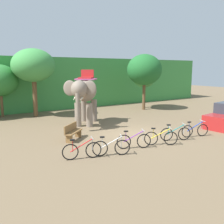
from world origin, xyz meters
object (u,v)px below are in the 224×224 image
at_px(tree_center, 33,66).
at_px(bike_yellow, 161,138).
at_px(bike_red, 82,150).
at_px(tree_left, 144,75).
at_px(bike_white, 111,147).
at_px(wooden_bench, 73,131).
at_px(elephant, 85,93).
at_px(bike_teal, 175,134).
at_px(tree_far_left, 0,80).
at_px(bike_blue, 195,130).
at_px(tree_center_left, 144,70).
at_px(bike_purple, 134,141).

bearing_deg(tree_center, bike_yellow, -74.26).
bearing_deg(bike_red, tree_left, 40.09).
bearing_deg(tree_left, bike_white, -135.63).
distance_m(bike_white, wooden_bench, 3.27).
height_order(elephant, bike_teal, elephant).
xyz_separation_m(tree_far_left, bike_teal, (6.69, -12.29, -2.54)).
bearing_deg(bike_yellow, bike_blue, 2.66).
distance_m(tree_far_left, bike_white, 12.93).
distance_m(bike_yellow, wooden_bench, 4.71).
height_order(tree_center_left, bike_blue, tree_center_left).
bearing_deg(tree_left, elephant, -155.65).
xyz_separation_m(tree_center, bike_red, (-1.08, -10.76, -3.69)).
xyz_separation_m(tree_left, bike_white, (-10.27, -10.05, -2.83)).
xyz_separation_m(tree_left, bike_yellow, (-7.32, -10.11, -2.83)).
xyz_separation_m(bike_white, wooden_bench, (-0.42, 3.25, 0.09)).
relative_size(bike_red, bike_teal, 1.05).
bearing_deg(wooden_bench, bike_red, -106.38).
height_order(bike_purple, bike_yellow, same).
bearing_deg(tree_far_left, wooden_bench, -77.25).
bearing_deg(bike_red, bike_blue, -2.11).
xyz_separation_m(tree_left, elephant, (-8.40, -3.80, -1.01)).
bearing_deg(bike_yellow, elephant, 99.72).
distance_m(tree_center_left, elephant, 8.32).
distance_m(tree_left, bike_blue, 11.33).
bearing_deg(bike_teal, bike_red, 178.03).
bearing_deg(wooden_bench, bike_blue, -27.40).
bearing_deg(bike_teal, wooden_bench, 146.08).
xyz_separation_m(bike_teal, bike_blue, (1.51, -0.07, 0.00)).
bearing_deg(tree_center_left, elephant, -159.18).
bearing_deg(bike_red, bike_teal, -1.97).
bearing_deg(bike_yellow, tree_far_left, 113.55).
distance_m(elephant, bike_red, 6.94).
bearing_deg(bike_blue, bike_purple, 177.39).
bearing_deg(tree_center, bike_blue, -61.83).
relative_size(bike_red, bike_purple, 1.04).
xyz_separation_m(tree_left, bike_blue, (-4.56, -9.98, -2.83)).
bearing_deg(tree_far_left, tree_center, -30.20).
relative_size(bike_teal, bike_blue, 0.96).
relative_size(tree_far_left, wooden_bench, 3.01).
height_order(tree_far_left, bike_white, tree_far_left).
xyz_separation_m(bike_white, bike_yellow, (2.95, -0.06, 0.00)).
bearing_deg(elephant, bike_red, -117.97).
bearing_deg(bike_white, tree_center_left, 43.90).
relative_size(tree_far_left, bike_yellow, 2.82).
xyz_separation_m(bike_red, bike_yellow, (4.22, -0.39, 0.00)).
xyz_separation_m(tree_far_left, bike_red, (1.22, -12.10, -2.54)).
relative_size(tree_far_left, tree_center_left, 0.80).
distance_m(tree_center, bike_red, 11.43).
xyz_separation_m(elephant, bike_red, (-3.14, -5.92, -1.82)).
xyz_separation_m(tree_center_left, bike_red, (-10.78, -8.82, -3.35)).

